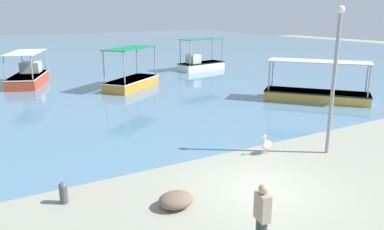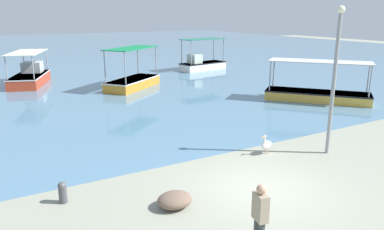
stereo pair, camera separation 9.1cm
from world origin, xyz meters
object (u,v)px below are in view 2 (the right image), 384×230
fishing_boat_near_right (133,81)px  fishing_boat_far_right (202,63)px  fishing_boat_far_left (30,76)px  lamp_post (335,73)px  mooring_bollard (63,192)px  fisherman_standing (260,218)px  pelican (266,144)px  net_pile (175,200)px  fishing_boat_outer (317,93)px

fishing_boat_near_right → fishing_boat_far_right: (8.78, 5.05, 0.09)m
fishing_boat_near_right → fishing_boat_far_left: bearing=140.6°
lamp_post → mooring_bollard: (-9.62, 0.96, -2.75)m
fisherman_standing → mooring_bollard: bearing=126.0°
lamp_post → fisherman_standing: 7.58m
fisherman_standing → fishing_boat_far_right: bearing=61.7°
mooring_bollard → fishing_boat_near_right: bearing=62.5°
fishing_boat_far_left → mooring_bollard: 20.02m
fishing_boat_far_left → mooring_bollard: fishing_boat_far_left is taller
fishing_boat_near_right → lamp_post: size_ratio=0.91×
pelican → lamp_post: size_ratio=0.15×
fisherman_standing → net_pile: size_ratio=1.70×
fisherman_standing → net_pile: (-0.68, 2.79, -0.70)m
fishing_boat_far_left → fishing_boat_far_right: 14.98m
fishing_boat_near_right → fisherman_standing: fishing_boat_near_right is taller
fishing_boat_outer → net_pile: (-13.45, -7.30, -0.27)m
lamp_post → mooring_bollard: 10.05m
mooring_bollard → fishing_boat_far_left: bearing=85.6°
lamp_post → net_pile: (-6.98, -0.82, -2.88)m
lamp_post → fisherman_standing: lamp_post is taller
fishing_boat_outer → net_pile: bearing=-151.5°
lamp_post → fishing_boat_far_right: bearing=71.7°
fishing_boat_far_left → fishing_boat_near_right: size_ratio=1.10×
fishing_boat_near_right → net_pile: (-5.10, -16.65, -0.33)m
fishing_boat_far_right → fishing_boat_outer: bearing=-91.7°
lamp_post → mooring_bollard: lamp_post is taller
fishing_boat_far_right → lamp_post: size_ratio=0.87×
fishing_boat_far_right → fisherman_standing: 27.83m
pelican → lamp_post: 3.59m
fishing_boat_near_right → lamp_post: 16.14m
fishing_boat_far_left → lamp_post: (8.08, -20.92, 2.46)m
net_pile → fishing_boat_outer: bearing=28.5°
fishing_boat_outer → pelican: (-8.57, -5.40, -0.11)m
fishing_boat_near_right → fishing_boat_far_right: 10.13m
fishing_boat_far_left → fisherman_standing: (1.78, -24.53, 0.28)m
pelican → mooring_bollard: pelican is taller
fishing_boat_near_right → fishing_boat_outer: size_ratio=0.85×
net_pile → mooring_bollard: bearing=146.1°
mooring_bollard → fishing_boat_far_right: bearing=50.3°
mooring_bollard → net_pile: size_ratio=0.64×
fishing_boat_far_left → fishing_boat_near_right: fishing_boat_near_right is taller
fishing_boat_far_left → pelican: bearing=-73.2°
fishing_boat_far_left → fisherman_standing: size_ratio=3.22×
fishing_boat_outer → fisherman_standing: bearing=-141.7°
fishing_boat_outer → mooring_bollard: fishing_boat_outer is taller
pelican → fishing_boat_outer: bearing=32.2°
fishing_boat_near_right → fishing_boat_far_right: size_ratio=1.04×
pelican → fishing_boat_far_left: bearing=106.8°
fisherman_standing → fishing_boat_near_right: bearing=77.2°
fishing_boat_outer → fisherman_standing: 16.28m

